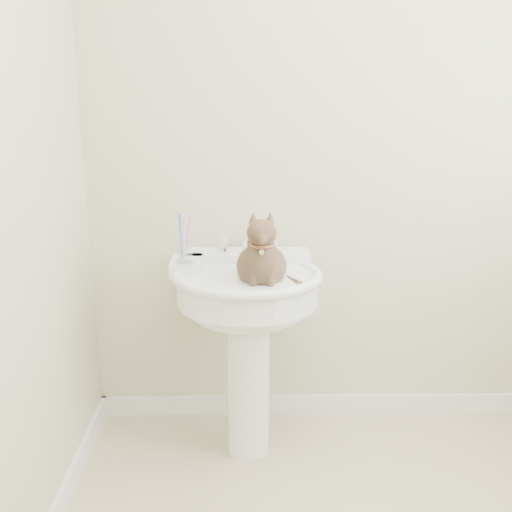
{
  "coord_description": "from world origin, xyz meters",
  "views": [
    {
      "loc": [
        -0.43,
        -1.36,
        1.46
      ],
      "look_at": [
        -0.4,
        0.77,
        0.85
      ],
      "focal_mm": 42.0,
      "sensor_mm": 36.0,
      "label": 1
    }
  ],
  "objects": [
    {
      "name": "pedestal_sink",
      "position": [
        -0.44,
        0.81,
        0.63
      ],
      "size": [
        0.58,
        0.57,
        0.8
      ],
      "color": "white",
      "rests_on": "floor"
    },
    {
      "name": "faucet",
      "position": [
        -0.43,
        0.95,
        0.84
      ],
      "size": [
        0.28,
        0.12,
        0.14
      ],
      "color": "silver",
      "rests_on": "pedestal_sink"
    },
    {
      "name": "toothbrush_cup",
      "position": [
        -0.67,
        0.82,
        0.85
      ],
      "size": [
        0.07,
        0.07,
        0.18
      ],
      "rotation": [
        0.0,
        0.0,
        0.01
      ],
      "color": "silver",
      "rests_on": "pedestal_sink"
    },
    {
      "name": "cat",
      "position": [
        -0.38,
        0.73,
        0.84
      ],
      "size": [
        0.2,
        0.26,
        0.38
      ],
      "rotation": [
        0.0,
        0.0,
        -0.02
      ],
      "color": "brown",
      "rests_on": "pedestal_sink"
    },
    {
      "name": "wall_back",
      "position": [
        0.0,
        1.1,
        1.25
      ],
      "size": [
        2.2,
        0.0,
        2.5
      ],
      "primitive_type": null,
      "color": "beige",
      "rests_on": "ground"
    },
    {
      "name": "soap_bar",
      "position": [
        -0.39,
        1.03,
        0.82
      ],
      "size": [
        0.1,
        0.08,
        0.03
      ],
      "primitive_type": "cube",
      "rotation": [
        0.0,
        0.0,
        -0.33
      ],
      "color": "orange",
      "rests_on": "pedestal_sink"
    },
    {
      "name": "baseboard_back",
      "position": [
        0.0,
        1.09,
        0.04
      ],
      "size": [
        2.2,
        0.02,
        0.09
      ],
      "primitive_type": "cube",
      "color": "white",
      "rests_on": "floor"
    }
  ]
}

